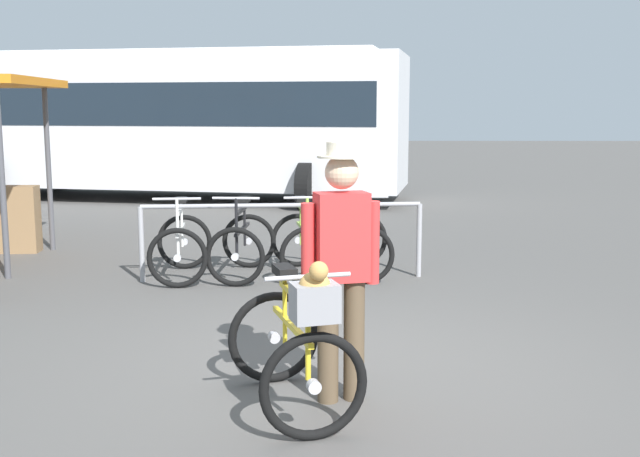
% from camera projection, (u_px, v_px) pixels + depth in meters
% --- Properties ---
extents(ground_plane, '(80.00, 80.00, 0.00)m').
position_uv_depth(ground_plane, '(342.00, 369.00, 5.80)').
color(ground_plane, '#514F4C').
extents(bike_rack_rail, '(3.19, 0.37, 0.88)m').
position_uv_depth(bike_rack_rail, '(282.00, 222.00, 8.74)').
color(bike_rack_rail, '#99999E').
rests_on(bike_rack_rail, ground).
extents(racked_bike_white, '(0.78, 1.17, 0.97)m').
position_uv_depth(racked_bike_white, '(181.00, 246.00, 8.86)').
color(racked_bike_white, black).
rests_on(racked_bike_white, ground).
extents(racked_bike_black, '(0.71, 1.12, 0.97)m').
position_uv_depth(racked_bike_black, '(242.00, 245.00, 8.92)').
color(racked_bike_black, black).
rests_on(racked_bike_black, ground).
extents(racked_bike_lime, '(0.83, 1.17, 0.97)m').
position_uv_depth(racked_bike_lime, '(303.00, 244.00, 8.98)').
color(racked_bike_lime, black).
rests_on(racked_bike_lime, ground).
extents(racked_bike_orange, '(0.67, 1.11, 0.97)m').
position_uv_depth(racked_bike_orange, '(363.00, 243.00, 9.04)').
color(racked_bike_orange, black).
rests_on(racked_bike_orange, ground).
extents(featured_bicycle, '(0.95, 1.25, 1.09)m').
position_uv_depth(featured_bicycle, '(297.00, 342.00, 4.86)').
color(featured_bicycle, black).
rests_on(featured_bicycle, ground).
extents(person_with_featured_bike, '(0.51, 0.32, 1.72)m').
position_uv_depth(person_with_featured_bike, '(341.00, 261.00, 5.05)').
color(person_with_featured_bike, brown).
rests_on(person_with_featured_bike, ground).
extents(bus_distant, '(10.29, 4.56, 3.08)m').
position_uv_depth(bus_distant, '(168.00, 117.00, 16.39)').
color(bus_distant, silver).
rests_on(bus_distant, ground).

